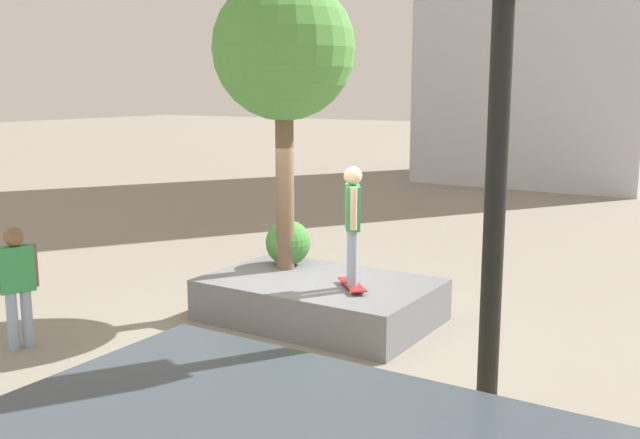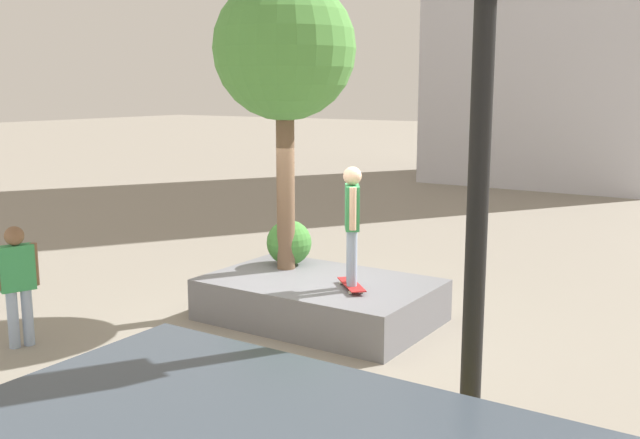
# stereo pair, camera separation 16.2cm
# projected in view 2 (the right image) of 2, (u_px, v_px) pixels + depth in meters

# --- Properties ---
(ground_plane) EXTENTS (120.00, 120.00, 0.00)m
(ground_plane) POSITION_uv_depth(u_px,v_px,m) (305.00, 324.00, 10.60)
(ground_plane) COLOR gray
(planter_ledge) EXTENTS (3.27, 2.13, 0.62)m
(planter_ledge) POSITION_uv_depth(u_px,v_px,m) (320.00, 300.00, 10.75)
(planter_ledge) COLOR slate
(planter_ledge) RESTS_ON ground
(plaza_tree) EXTENTS (2.13, 2.13, 4.42)m
(plaza_tree) POSITION_uv_depth(u_px,v_px,m) (284.00, 52.00, 10.78)
(plaza_tree) COLOR brown
(plaza_tree) RESTS_ON planter_ledge
(boxwood_shrub) EXTENTS (0.72, 0.72, 0.72)m
(boxwood_shrub) POSITION_uv_depth(u_px,v_px,m) (289.00, 243.00, 11.55)
(boxwood_shrub) COLOR #3D7A33
(boxwood_shrub) RESTS_ON planter_ledge
(skateboard) EXTENTS (0.72, 0.71, 0.07)m
(skateboard) POSITION_uv_depth(u_px,v_px,m) (351.00, 285.00, 10.20)
(skateboard) COLOR #A51E1E
(skateboard) RESTS_ON planter_ledge
(skateboarder) EXTENTS (0.40, 0.49, 1.65)m
(skateboarder) POSITION_uv_depth(u_px,v_px,m) (352.00, 217.00, 10.03)
(skateboarder) COLOR #8C9EB7
(skateboarder) RESTS_ON skateboard
(traffic_light_median) EXTENTS (0.35, 0.37, 4.77)m
(traffic_light_median) POSITION_uv_depth(u_px,v_px,m) (480.00, 117.00, 3.94)
(traffic_light_median) COLOR black
(traffic_light_median) RESTS_ON ground
(pedestrian_crossing) EXTENTS (0.33, 0.52, 1.63)m
(pedestrian_crossing) POSITION_uv_depth(u_px,v_px,m) (17.00, 278.00, 9.54)
(pedestrian_crossing) COLOR #8C9EB7
(pedestrian_crossing) RESTS_ON ground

